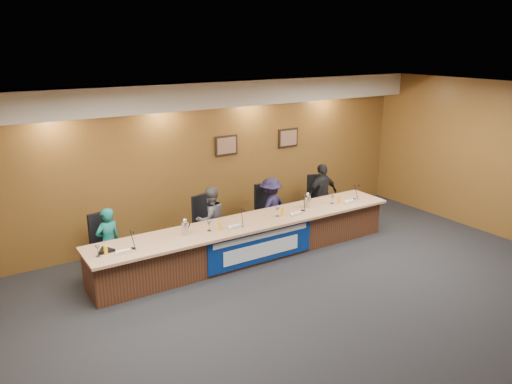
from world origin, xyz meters
TOP-DOWN VIEW (x-y plane):
  - floor at (0.00, 0.00)m, footprint 10.00×10.00m
  - ceiling at (0.00, 0.00)m, footprint 10.00×8.00m
  - wall_back at (0.00, 4.00)m, footprint 10.00×0.04m
  - soffit at (0.00, 3.75)m, footprint 10.00×0.50m
  - dais_body at (0.00, 2.40)m, footprint 6.00×0.80m
  - dais_top at (0.00, 2.35)m, footprint 6.10×0.95m
  - banner at (0.00, 1.99)m, footprint 2.20×0.02m
  - banner_text_upper at (0.00, 1.97)m, footprint 2.00×0.01m
  - banner_text_lower at (0.00, 1.97)m, footprint 1.60×0.01m
  - wall_photo_left at (0.40, 3.97)m, footprint 0.52×0.04m
  - wall_photo_right at (2.00, 3.97)m, footprint 0.52×0.04m
  - panelist_a at (-2.46, 3.08)m, footprint 0.51×0.40m
  - panelist_b at (-0.46, 3.08)m, footprint 0.64×0.51m
  - panelist_c at (0.94, 3.08)m, footprint 0.93×0.72m
  - panelist_d at (2.31, 3.08)m, footprint 0.82×0.37m
  - office_chair_a at (-2.46, 3.18)m, footprint 0.55×0.55m
  - office_chair_b at (-0.46, 3.18)m, footprint 0.59×0.59m
  - office_chair_c at (0.94, 3.18)m, footprint 0.54×0.54m
  - office_chair_d at (2.31, 3.18)m, footprint 0.61×0.61m
  - nameplate_a at (-2.47, 2.12)m, footprint 0.24×0.08m
  - microphone_a at (-2.29, 2.26)m, footprint 0.07×0.07m
  - juice_glass_a at (-2.72, 2.28)m, footprint 0.06×0.06m
  - water_glass_a at (-2.85, 2.26)m, footprint 0.08×0.08m
  - nameplate_b at (-0.43, 2.14)m, footprint 0.24×0.08m
  - microphone_b at (-0.29, 2.22)m, footprint 0.07×0.07m
  - juice_glass_b at (-0.72, 2.26)m, footprint 0.06×0.06m
  - water_glass_b at (-0.89, 2.31)m, footprint 0.08×0.08m
  - nameplate_c at (0.91, 2.10)m, footprint 0.24×0.08m
  - microphone_c at (1.15, 2.28)m, footprint 0.07×0.07m
  - juice_glass_c at (0.67, 2.28)m, footprint 0.06×0.06m
  - water_glass_c at (0.55, 2.28)m, footprint 0.08×0.08m
  - nameplate_d at (2.29, 2.12)m, footprint 0.24×0.08m
  - microphone_d at (2.53, 2.28)m, footprint 0.07×0.07m
  - juice_glass_d at (2.10, 2.28)m, footprint 0.06×0.06m
  - water_glass_d at (1.94, 2.32)m, footprint 0.08×0.08m
  - carafe_left at (-1.33, 2.35)m, footprint 0.12×0.12m
  - carafe_right at (1.36, 2.40)m, footprint 0.12×0.12m
  - speakerphone at (-2.70, 2.38)m, footprint 0.32×0.32m

SIDE VIEW (x-z plane):
  - floor at x=0.00m, z-range 0.00..0.00m
  - banner_text_lower at x=0.00m, z-range 0.16..0.44m
  - dais_body at x=0.00m, z-range 0.00..0.70m
  - banner at x=0.00m, z-range 0.05..0.71m
  - office_chair_a at x=-2.46m, z-range 0.44..0.52m
  - office_chair_b at x=-0.46m, z-range 0.44..0.52m
  - office_chair_c at x=0.94m, z-range 0.44..0.52m
  - office_chair_d at x=2.31m, z-range 0.44..0.52m
  - banner_text_upper at x=0.00m, z-range 0.53..0.63m
  - panelist_a at x=-2.46m, z-range 0.00..1.24m
  - panelist_c at x=0.94m, z-range 0.00..1.27m
  - panelist_b at x=-0.46m, z-range 0.00..1.30m
  - panelist_d at x=2.31m, z-range 0.00..1.39m
  - dais_top at x=0.00m, z-range 0.70..0.75m
  - microphone_a at x=-2.29m, z-range 0.75..0.77m
  - microphone_b at x=-0.29m, z-range 0.75..0.77m
  - microphone_c at x=1.15m, z-range 0.75..0.77m
  - microphone_d at x=2.53m, z-range 0.75..0.77m
  - speakerphone at x=-2.70m, z-range 0.75..0.80m
  - nameplate_a at x=-2.47m, z-range 0.74..0.85m
  - nameplate_b at x=-0.43m, z-range 0.74..0.85m
  - nameplate_c at x=0.91m, z-range 0.74..0.85m
  - nameplate_d at x=2.29m, z-range 0.74..0.85m
  - juice_glass_a at x=-2.72m, z-range 0.75..0.90m
  - juice_glass_b at x=-0.72m, z-range 0.75..0.90m
  - juice_glass_c at x=0.67m, z-range 0.75..0.90m
  - juice_glass_d at x=2.10m, z-range 0.75..0.90m
  - water_glass_a at x=-2.85m, z-range 0.75..0.93m
  - water_glass_b at x=-0.89m, z-range 0.75..0.93m
  - water_glass_c at x=0.55m, z-range 0.75..0.93m
  - water_glass_d at x=1.94m, z-range 0.75..0.93m
  - carafe_left at x=-1.33m, z-range 0.75..0.99m
  - carafe_right at x=1.36m, z-range 0.75..1.00m
  - wall_back at x=0.00m, z-range 0.00..3.20m
  - wall_photo_left at x=0.40m, z-range 1.64..2.06m
  - wall_photo_right at x=2.00m, z-range 1.64..2.06m
  - soffit at x=0.00m, z-range 2.70..3.20m
  - ceiling at x=0.00m, z-range 3.18..3.22m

